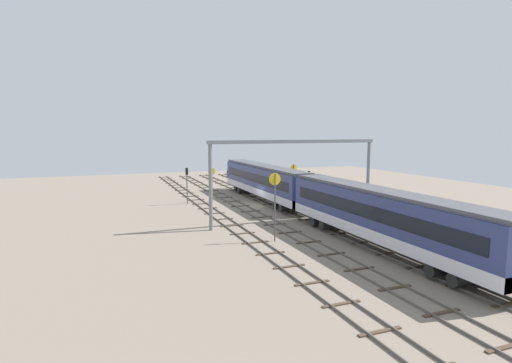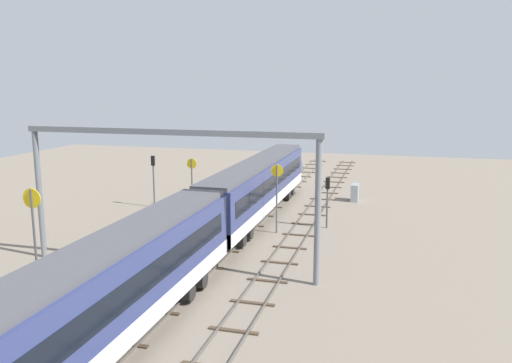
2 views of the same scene
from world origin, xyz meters
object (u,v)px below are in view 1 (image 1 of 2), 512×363
speed_sign_mid_trackside (275,196)px  relay_cabinet (285,185)px  overhead_gantry (296,161)px  speed_sign_far_trackside (212,180)px  speed_sign_near_foreground (294,178)px  train (303,194)px  signal_light_trackside_departure (309,181)px  signal_light_trackside_approach (187,181)px

speed_sign_mid_trackside → relay_cabinet: speed_sign_mid_trackside is taller
speed_sign_mid_trackside → relay_cabinet: size_ratio=3.63×
overhead_gantry → speed_sign_far_trackside: 16.47m
relay_cabinet → overhead_gantry: bearing=157.1°
speed_sign_near_foreground → speed_sign_far_trackside: speed_sign_near_foreground is taller
train → signal_light_trackside_departure: (9.99, -6.10, 0.03)m
speed_sign_near_foreground → signal_light_trackside_departure: size_ratio=1.31×
speed_sign_near_foreground → signal_light_trackside_approach: (5.28, 12.92, -0.31)m
speed_sign_far_trackside → relay_cabinet: (6.93, -14.23, -2.21)m
speed_sign_near_foreground → relay_cabinet: speed_sign_near_foreground is taller
train → speed_sign_far_trackside: (13.46, 6.79, 0.38)m
train → overhead_gantry: size_ratio=2.69×
signal_light_trackside_approach → signal_light_trackside_departure: signal_light_trackside_approach is taller
train → overhead_gantry: bearing=134.1°
overhead_gantry → relay_cabinet: bearing=-22.9°
speed_sign_far_trackside → relay_cabinet: speed_sign_far_trackside is taller
signal_light_trackside_departure → train: bearing=148.6°
speed_sign_near_foreground → signal_light_trackside_approach: speed_sign_near_foreground is taller
speed_sign_near_foreground → relay_cabinet: 13.94m
overhead_gantry → speed_sign_mid_trackside: bearing=139.9°
signal_light_trackside_approach → signal_light_trackside_departure: bearing=-99.9°
speed_sign_near_foreground → train: bearing=161.3°
train → signal_light_trackside_departure: 11.71m
overhead_gantry → relay_cabinet: (22.28, -9.39, -5.71)m
signal_light_trackside_departure → relay_cabinet: 10.65m
speed_sign_near_foreground → signal_light_trackside_approach: 13.96m
speed_sign_mid_trackside → relay_cabinet: bearing=-26.9°
speed_sign_near_foreground → signal_light_trackside_departure: (2.40, -3.54, -0.76)m
overhead_gantry → signal_light_trackside_approach: 17.32m
speed_sign_mid_trackside → signal_light_trackside_approach: (20.57, 3.50, -0.83)m
speed_sign_near_foreground → signal_light_trackside_departure: bearing=-55.8°
speed_sign_mid_trackside → signal_light_trackside_approach: 20.88m
signal_light_trackside_approach → overhead_gantry: bearing=-150.4°
speed_sign_near_foreground → speed_sign_mid_trackside: (-15.30, 9.42, 0.52)m
overhead_gantry → signal_light_trackside_approach: overhead_gantry is taller
overhead_gantry → speed_sign_near_foreground: (9.48, -4.53, -3.09)m
speed_sign_far_trackside → signal_light_trackside_departure: size_ratio=1.13×
speed_sign_mid_trackside → overhead_gantry: bearing=-40.1°
train → speed_sign_mid_trackside: size_ratio=8.41×
overhead_gantry → signal_light_trackside_departure: size_ratio=4.60×
overhead_gantry → speed_sign_mid_trackside: overhead_gantry is taller
signal_light_trackside_approach → relay_cabinet: 19.45m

